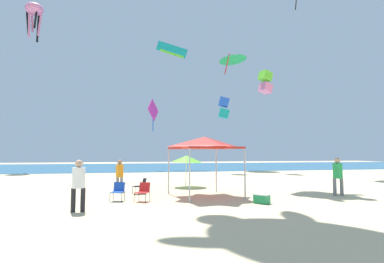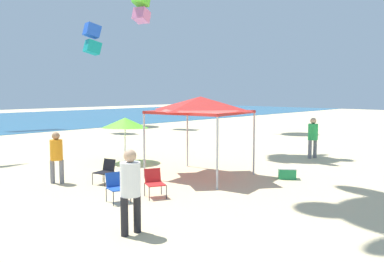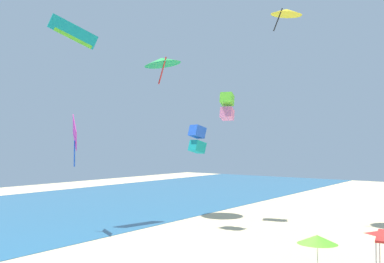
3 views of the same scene
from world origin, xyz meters
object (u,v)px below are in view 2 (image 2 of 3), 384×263
object	(u,v)px
canopy_tent	(200,105)
person_far_stroller	(313,135)
cooler_box	(287,173)
folding_chair_facing_ocean	(117,185)
person_by_tent	(130,185)
kite_box_lime	(141,7)
folding_chair_near_cooler	(106,170)
folding_chair_right_of_tent	(154,181)
kite_box_blue	(92,39)
person_near_umbrella	(56,153)
beach_umbrella	(125,123)

from	to	relation	value
canopy_tent	person_far_stroller	world-z (taller)	canopy_tent
person_far_stroller	cooler_box	bearing A→B (deg)	32.70
folding_chair_facing_ocean	canopy_tent	bearing A→B (deg)	19.96
canopy_tent	person_by_tent	distance (m)	6.38
kite_box_lime	cooler_box	bearing A→B (deg)	-44.16
folding_chair_near_cooler	folding_chair_right_of_tent	bearing A→B (deg)	-14.02
cooler_box	kite_box_blue	xyz separation A→B (m)	(4.75, 19.51, 6.90)
folding_chair_near_cooler	folding_chair_right_of_tent	size ratio (longest dim) A/B	1.00
cooler_box	person_near_umbrella	xyz separation A→B (m)	(-5.99, 5.41, 0.83)
person_far_stroller	person_near_umbrella	xyz separation A→B (m)	(-10.77, 4.03, -0.08)
canopy_tent	cooler_box	world-z (taller)	canopy_tent
beach_umbrella	folding_chair_right_of_tent	size ratio (longest dim) A/B	2.51
person_by_tent	kite_box_blue	distance (m)	23.98
kite_box_lime	folding_chair_facing_ocean	bearing A→B (deg)	-59.41
canopy_tent	cooler_box	bearing A→B (deg)	-54.17
folding_chair_right_of_tent	person_by_tent	bearing A→B (deg)	-115.25
cooler_box	person_by_tent	xyz separation A→B (m)	(-7.33, -0.31, 0.91)
cooler_box	person_by_tent	size ratio (longest dim) A/B	0.39
folding_chair_facing_ocean	person_by_tent	xyz separation A→B (m)	(-1.36, -2.37, 0.63)
beach_umbrella	folding_chair_right_of_tent	xyz separation A→B (m)	(-3.01, -5.29, -1.28)
canopy_tent	kite_box_lime	world-z (taller)	kite_box_lime
folding_chair_near_cooler	person_by_tent	xyz separation A→B (m)	(-2.46, -4.48, 0.63)
cooler_box	kite_box_blue	bearing A→B (deg)	76.31
person_by_tent	person_near_umbrella	bearing A→B (deg)	80.60
beach_umbrella	folding_chair_facing_ocean	distance (m)	6.52
person_near_umbrella	folding_chair_right_of_tent	bearing A→B (deg)	-27.14
cooler_box	kite_box_lime	world-z (taller)	kite_box_lime
canopy_tent	folding_chair_facing_ocean	world-z (taller)	canopy_tent
folding_chair_near_cooler	kite_box_blue	world-z (taller)	kite_box_blue
kite_box_lime	person_near_umbrella	bearing A→B (deg)	-65.44
folding_chair_right_of_tent	kite_box_blue	xyz separation A→B (m)	(9.64, 17.84, 6.63)
canopy_tent	folding_chair_near_cooler	xyz separation A→B (m)	(-3.03, 1.62, -2.16)
folding_chair_facing_ocean	folding_chair_right_of_tent	world-z (taller)	same
canopy_tent	beach_umbrella	bearing A→B (deg)	90.46
folding_chair_facing_ocean	cooler_box	bearing A→B (deg)	-5.84
person_far_stroller	folding_chair_near_cooler	bearing A→B (deg)	0.45
folding_chair_right_of_tent	person_near_umbrella	distance (m)	3.94
beach_umbrella	folding_chair_right_of_tent	distance (m)	6.22
person_by_tent	kite_box_blue	world-z (taller)	kite_box_blue
beach_umbrella	person_by_tent	size ratio (longest dim) A/B	1.09
person_by_tent	beach_umbrella	bearing A→B (deg)	56.92
kite_box_blue	kite_box_lime	bearing A→B (deg)	-72.87
cooler_box	person_near_umbrella	distance (m)	8.12
cooler_box	kite_box_lime	distance (m)	24.32
person_by_tent	person_far_stroller	distance (m)	12.23
person_by_tent	folding_chair_facing_ocean	bearing A→B (deg)	63.96
folding_chair_right_of_tent	kite_box_blue	size ratio (longest dim) A/B	0.34
folding_chair_near_cooler	kite_box_lime	world-z (taller)	kite_box_lime
beach_umbrella	person_near_umbrella	size ratio (longest dim) A/B	1.17
folding_chair_facing_ocean	folding_chair_near_cooler	distance (m)	2.38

